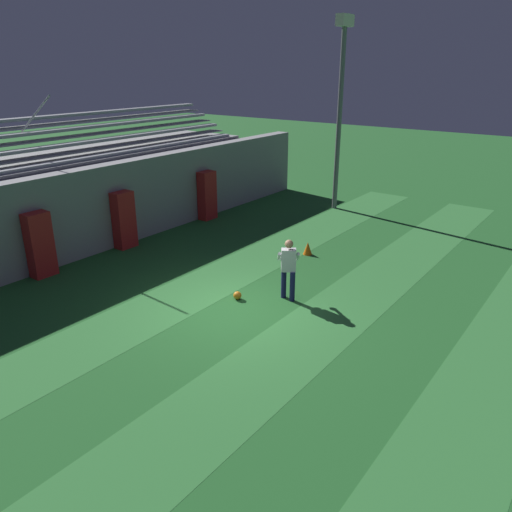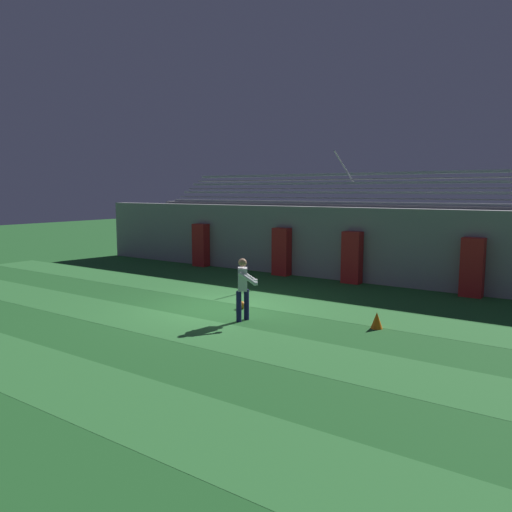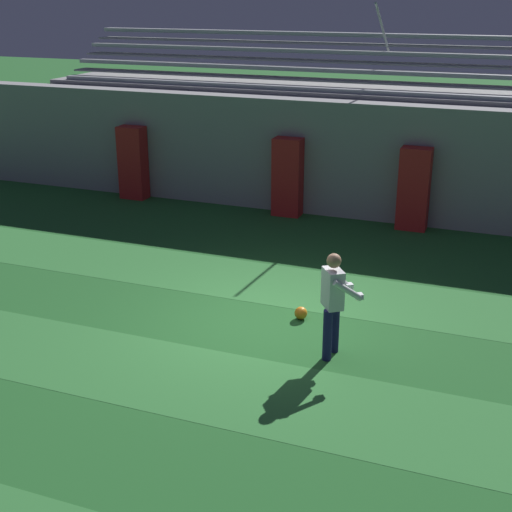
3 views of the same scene
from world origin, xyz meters
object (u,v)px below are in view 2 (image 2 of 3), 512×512
at_px(goalkeeper, 243,285).
at_px(traffic_cone, 377,320).
at_px(padding_pillar_gate_left, 282,252).
at_px(padding_pillar_far_left, 201,245).
at_px(padding_pillar_gate_right, 352,257).
at_px(soccer_ball, 242,305).
at_px(padding_pillar_far_right, 472,267).

bearing_deg(goalkeeper, traffic_cone, 22.20).
relative_size(padding_pillar_gate_left, goalkeeper, 1.16).
bearing_deg(padding_pillar_gate_left, padding_pillar_far_left, 180.00).
height_order(padding_pillar_gate_right, soccer_ball, padding_pillar_gate_right).
bearing_deg(padding_pillar_far_right, soccer_ball, -132.35).
height_order(padding_pillar_gate_left, traffic_cone, padding_pillar_gate_left).
bearing_deg(padding_pillar_gate_left, soccer_ball, -69.05).
bearing_deg(goalkeeper, padding_pillar_far_left, 137.63).
height_order(padding_pillar_gate_right, padding_pillar_far_right, same).
xyz_separation_m(padding_pillar_gate_left, padding_pillar_gate_right, (3.08, 0.00, 0.00)).
relative_size(padding_pillar_gate_left, padding_pillar_far_right, 1.00).
bearing_deg(goalkeeper, soccer_ball, 128.08).
height_order(padding_pillar_gate_left, soccer_ball, padding_pillar_gate_left).
bearing_deg(traffic_cone, goalkeeper, -157.80).
bearing_deg(padding_pillar_far_left, padding_pillar_gate_left, 0.00).
distance_m(padding_pillar_far_right, soccer_ball, 7.66).
relative_size(padding_pillar_far_left, soccer_ball, 8.77).
xyz_separation_m(padding_pillar_gate_left, goalkeeper, (2.98, -6.68, -0.01)).
xyz_separation_m(padding_pillar_gate_right, padding_pillar_far_right, (4.19, 0.00, 0.00)).
distance_m(padding_pillar_far_right, traffic_cone, 5.54).
distance_m(padding_pillar_far_right, goalkeeper, 7.94).
bearing_deg(padding_pillar_far_left, padding_pillar_gate_right, 0.00).
distance_m(goalkeeper, soccer_ball, 1.59).
relative_size(padding_pillar_gate_right, padding_pillar_far_left, 1.00).
xyz_separation_m(goalkeeper, soccer_ball, (-0.83, 1.06, -0.84)).
bearing_deg(padding_pillar_gate_right, goalkeeper, -90.87).
bearing_deg(soccer_ball, padding_pillar_far_left, 139.11).
xyz_separation_m(padding_pillar_gate_left, soccer_ball, (2.15, -5.62, -0.86)).
xyz_separation_m(padding_pillar_far_left, soccer_ball, (6.49, -5.62, -0.86)).
distance_m(padding_pillar_gate_left, padding_pillar_far_right, 7.28).
height_order(goalkeeper, traffic_cone, goalkeeper).
relative_size(padding_pillar_gate_right, soccer_ball, 8.77).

